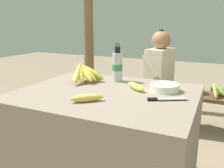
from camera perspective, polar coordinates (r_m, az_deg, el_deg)
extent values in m
cube|color=gray|center=(1.66, -1.23, -13.61)|extent=(1.12, 0.90, 0.71)
sphere|color=#4C381E|center=(1.80, -7.54, 3.04)|extent=(0.06, 0.06, 0.06)
ellipsoid|color=#E0C64C|center=(1.73, -8.25, 2.58)|extent=(0.09, 0.20, 0.15)
ellipsoid|color=#E0C64C|center=(1.74, -8.35, 2.32)|extent=(0.08, 0.19, 0.10)
ellipsoid|color=#E0C64C|center=(1.74, -7.47, 2.61)|extent=(0.12, 0.15, 0.14)
ellipsoid|color=#E0C64C|center=(1.74, -6.37, 2.55)|extent=(0.19, 0.13, 0.13)
ellipsoid|color=#E0C64C|center=(1.76, -5.86, 2.68)|extent=(0.18, 0.07, 0.13)
ellipsoid|color=#E0C64C|center=(1.78, -5.10, 2.90)|extent=(0.22, 0.08, 0.14)
ellipsoid|color=#E0C64C|center=(1.80, -5.46, 3.00)|extent=(0.17, 0.11, 0.14)
ellipsoid|color=#E0C64C|center=(1.83, -5.33, 3.12)|extent=(0.16, 0.18, 0.12)
ellipsoid|color=#E0C64C|center=(1.84, -5.58, 3.30)|extent=(0.12, 0.19, 0.14)
ellipsoid|color=#E0C64C|center=(1.86, -5.89, 3.44)|extent=(0.08, 0.22, 0.13)
cylinder|color=white|center=(1.57, 12.57, -0.88)|extent=(0.19, 0.19, 0.04)
torus|color=white|center=(1.56, 12.61, -0.14)|extent=(0.19, 0.19, 0.01)
cylinder|color=silver|center=(1.77, 1.30, 4.03)|extent=(0.07, 0.07, 0.21)
cylinder|color=#38844C|center=(1.77, 1.30, 4.03)|extent=(0.08, 0.08, 0.05)
cylinder|color=black|center=(1.75, 1.32, 8.18)|extent=(0.04, 0.04, 0.04)
torus|color=black|center=(1.75, 1.33, 9.33)|extent=(0.03, 0.01, 0.03)
ellipsoid|color=#E0C64C|center=(1.33, -6.09, -3.36)|extent=(0.17, 0.16, 0.04)
ellipsoid|color=#E0C64C|center=(1.57, 5.69, -0.60)|extent=(0.17, 0.15, 0.04)
cube|color=#BCBCC1|center=(1.39, 14.25, -3.46)|extent=(0.17, 0.11, 0.00)
cylinder|color=black|center=(1.36, 9.67, -3.60)|extent=(0.06, 0.04, 0.02)
cube|color=brown|center=(2.67, 12.99, -1.80)|extent=(1.69, 0.32, 0.04)
cube|color=brown|center=(2.86, -2.55, -4.74)|extent=(0.06, 0.06, 0.38)
cube|color=brown|center=(3.06, -0.49, -3.39)|extent=(0.06, 0.06, 0.38)
cylinder|color=#232328|center=(2.75, 5.25, -5.20)|extent=(0.09, 0.09, 0.42)
cylinder|color=#232328|center=(2.62, 7.59, -1.21)|extent=(0.31, 0.15, 0.09)
cylinder|color=#232328|center=(2.90, 7.18, -4.18)|extent=(0.09, 0.09, 0.42)
cylinder|color=#232328|center=(2.78, 9.47, -0.36)|extent=(0.31, 0.15, 0.09)
cube|color=beige|center=(2.60, 11.36, 3.36)|extent=(0.27, 0.37, 0.45)
cylinder|color=beige|center=(2.45, 9.18, 4.40)|extent=(0.21, 0.10, 0.25)
cylinder|color=beige|center=(2.74, 12.33, 5.31)|extent=(0.21, 0.10, 0.25)
sphere|color=#9E704C|center=(2.56, 11.72, 10.26)|extent=(0.20, 0.20, 0.20)
sphere|color=black|center=(2.55, 11.80, 11.91)|extent=(0.07, 0.07, 0.07)
sphere|color=#4C381E|center=(2.60, 23.15, -1.07)|extent=(0.05, 0.05, 0.05)
ellipsoid|color=#9EB24C|center=(2.53, 23.53, -1.42)|extent=(0.08, 0.17, 0.14)
ellipsoid|color=#9EB24C|center=(2.57, 24.53, -1.33)|extent=(0.18, 0.12, 0.14)
ellipsoid|color=#9EB24C|center=(2.62, 24.33, -1.11)|extent=(0.17, 0.11, 0.09)
ellipsoid|color=#9EB24C|center=(2.66, 23.92, -0.93)|extent=(0.13, 0.19, 0.10)
cylinder|color=brown|center=(3.41, -5.81, 16.47)|extent=(0.14, 0.14, 2.51)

